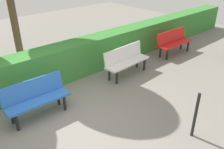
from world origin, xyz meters
TOP-DOWN VIEW (x-y plane):
  - ground_plane at (0.00, 0.00)m, footprint 21.03×21.03m
  - bench_red at (-5.19, -0.99)m, footprint 1.59×0.50m
  - bench_white at (-2.70, -0.96)m, footprint 1.58×0.53m
  - bench_blue at (0.25, -0.84)m, footprint 1.43×0.50m
  - hedge_row at (-1.23, -1.97)m, footprint 17.03×0.67m
  - railing_post_mid at (-1.74, 1.90)m, footprint 0.06×0.06m

SIDE VIEW (x-z plane):
  - ground_plane at x=0.00m, z-range 0.00..0.00m
  - bench_blue at x=0.25m, z-range 0.05..0.91m
  - bench_white at x=-2.70m, z-range 0.05..0.91m
  - bench_red at x=-5.19m, z-range 0.05..0.91m
  - railing_post_mid at x=-1.74m, z-range 0.00..1.00m
  - hedge_row at x=-1.23m, z-range 0.00..1.03m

